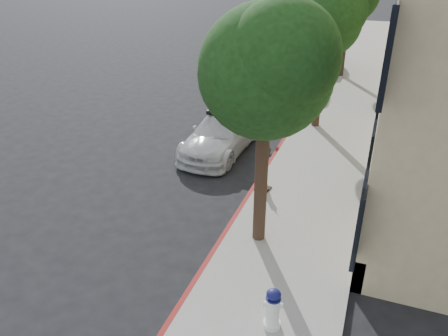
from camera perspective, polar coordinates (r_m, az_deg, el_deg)
ground at (r=13.42m, az=-5.02°, el=-2.21°), size 120.00×120.00×0.00m
sidewalk at (r=21.57m, az=15.46°, el=8.65°), size 3.20×50.00×0.15m
curb_strip at (r=21.74m, az=11.40°, el=9.24°), size 0.12×50.00×0.15m
tree_near at (r=9.08m, az=5.64°, el=12.49°), size 2.92×2.82×5.62m
tree_mid at (r=16.82m, az=13.23°, el=18.27°), size 2.77×2.64×5.43m
police_car at (r=15.41m, az=-0.22°, el=4.65°), size 2.04×4.61×1.47m
parked_car_mid at (r=22.17m, az=9.59°, el=11.70°), size 2.10×4.78×1.60m
parked_car_far at (r=27.20m, az=11.92°, el=14.31°), size 2.23×4.96×1.58m
fire_hydrant at (r=8.48m, az=6.39°, el=-17.81°), size 0.37×0.34×0.87m
traffic_cone at (r=12.71m, az=5.16°, el=-1.23°), size 0.47×0.47×0.78m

